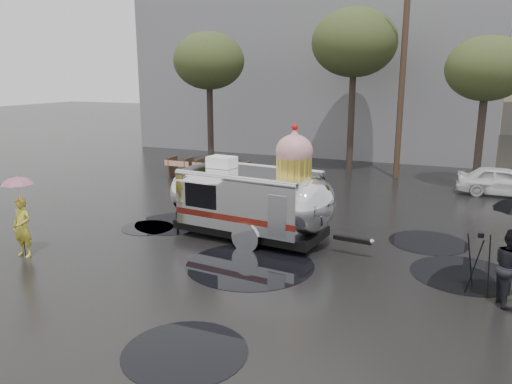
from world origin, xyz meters
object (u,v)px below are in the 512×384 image
at_px(airstream_trailer, 252,197).
at_px(person_left, 22,227).
at_px(person_right, 511,267).
at_px(tripod, 478,258).

bearing_deg(airstream_trailer, person_left, -136.60).
height_order(person_left, person_right, person_right).
bearing_deg(airstream_trailer, tripod, -7.79).
height_order(airstream_trailer, person_left, airstream_trailer).
bearing_deg(person_right, tripod, 42.99).
bearing_deg(tripod, airstream_trailer, 154.21).
bearing_deg(person_left, airstream_trailer, 37.35).
relative_size(airstream_trailer, tripod, 4.69).
xyz_separation_m(person_left, tripod, (11.43, 2.29, -0.00)).
distance_m(airstream_trailer, person_right, 7.20).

